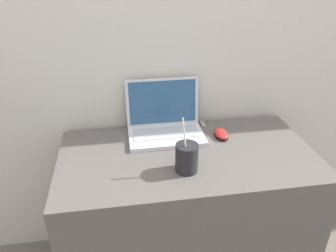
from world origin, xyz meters
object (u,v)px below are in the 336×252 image
object	(u,v)px
computer_mouse	(221,134)
usb_stick	(203,124)
laptop	(165,123)
drink_cup	(187,157)

from	to	relation	value
computer_mouse	usb_stick	bearing A→B (deg)	113.27
laptop	computer_mouse	distance (m)	0.27
laptop	computer_mouse	size ratio (longest dim) A/B	3.20
laptop	drink_cup	world-z (taller)	laptop
laptop	drink_cup	xyz separation A→B (m)	(0.04, -0.32, 0.00)
drink_cup	laptop	bearing A→B (deg)	97.01
laptop	computer_mouse	bearing A→B (deg)	-15.62
drink_cup	computer_mouse	world-z (taller)	drink_cup
usb_stick	laptop	bearing A→B (deg)	-164.71
computer_mouse	usb_stick	distance (m)	0.14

